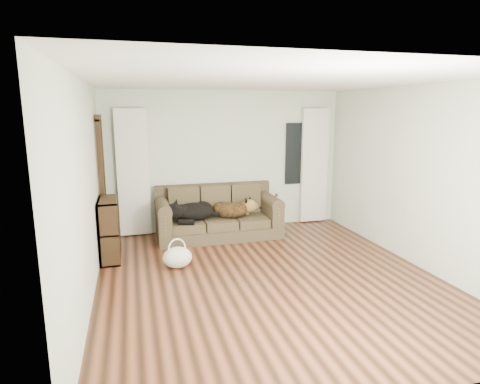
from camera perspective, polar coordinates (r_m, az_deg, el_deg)
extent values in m
plane|color=black|center=(5.60, 4.03, -12.04)|extent=(5.00, 5.00, 0.00)
plane|color=white|center=(5.15, 4.45, 15.54)|extent=(5.00, 5.00, 0.00)
cube|color=beige|center=(7.59, -2.08, 4.44)|extent=(4.50, 0.04, 2.60)
cube|color=beige|center=(4.95, -21.12, -0.15)|extent=(0.04, 5.00, 2.60)
cube|color=beige|center=(6.33, 23.83, 2.03)|extent=(0.04, 5.00, 2.60)
cube|color=white|center=(7.34, -14.97, 2.62)|extent=(0.55, 0.08, 2.25)
cube|color=white|center=(8.14, 10.52, 3.67)|extent=(0.55, 0.08, 2.25)
cube|color=black|center=(8.01, 8.16, 5.42)|extent=(0.50, 0.03, 1.20)
cube|color=black|center=(7.00, -18.98, 1.15)|extent=(0.07, 0.60, 2.10)
cube|color=#463E2A|center=(7.19, -3.10, -2.87)|extent=(2.17, 0.94, 0.89)
ellipsoid|color=black|center=(7.06, -6.91, -2.97)|extent=(0.78, 0.57, 0.31)
ellipsoid|color=black|center=(7.22, -1.13, -2.48)|extent=(0.81, 0.74, 0.29)
cube|color=black|center=(7.29, 5.20, -0.44)|extent=(0.10, 0.19, 0.02)
ellipsoid|color=silver|center=(5.93, -8.91, -9.12)|extent=(0.44, 0.35, 0.31)
cube|color=black|center=(6.40, -18.06, -4.79)|extent=(0.33, 0.77, 0.94)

